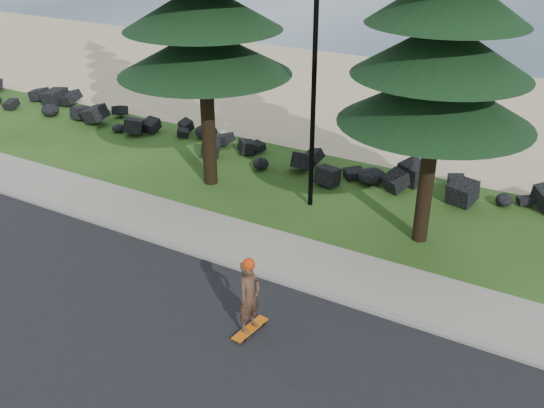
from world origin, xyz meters
name	(u,v)px	position (x,y,z in m)	size (l,w,h in m)	color
ground	(255,252)	(0.00, 0.00, 0.00)	(160.00, 160.00, 0.00)	#254716
road	(140,351)	(0.00, -4.50, 0.01)	(160.00, 7.00, 0.02)	black
kerb	(236,267)	(0.00, -0.90, 0.05)	(160.00, 0.20, 0.10)	gray
sidewalk	(259,247)	(0.00, 0.20, 0.04)	(160.00, 2.00, 0.08)	gray
beach_sand	(424,105)	(0.00, 14.50, 0.01)	(160.00, 15.00, 0.01)	tan
seawall_boulders	(343,176)	(0.00, 5.60, 0.00)	(60.00, 2.40, 1.10)	black
lamp_post	(314,68)	(0.00, 3.20, 4.13)	(0.25, 0.14, 8.14)	black
skateboarder	(249,297)	(1.62, -2.85, 0.91)	(0.45, 0.99, 1.81)	orange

